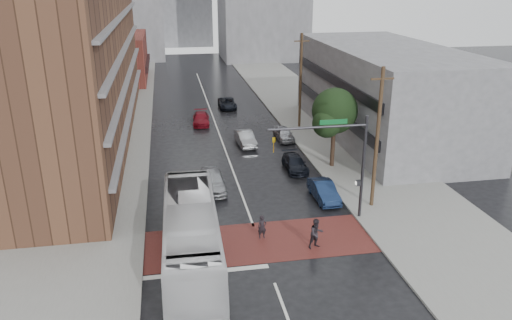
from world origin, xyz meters
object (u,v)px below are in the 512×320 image
object	(u,v)px
pedestrian_a	(262,227)
pedestrian_b	(316,234)
suv_travel	(227,103)
car_parked_far	(284,134)
car_parked_mid	(295,163)
transit_bus	(191,234)
car_travel_b	(245,139)
car_travel_a	(213,181)
car_parked_near	(324,191)
car_travel_c	(201,119)

from	to	relation	value
pedestrian_a	pedestrian_b	distance (m)	3.45
pedestrian_a	suv_travel	world-z (taller)	pedestrian_a
car_parked_far	car_parked_mid	bearing A→B (deg)	-99.29
transit_bus	car_travel_b	size ratio (longest dim) A/B	3.02
car_travel_b	suv_travel	world-z (taller)	car_travel_b
transit_bus	car_parked_mid	bearing A→B (deg)	55.24
pedestrian_a	pedestrian_b	xyz separation A→B (m)	(2.99, -1.72, 0.17)
suv_travel	car_parked_mid	bearing A→B (deg)	-81.62
car_travel_a	car_parked_near	bearing A→B (deg)	-22.56
car_travel_c	car_travel_b	bearing A→B (deg)	-61.91
pedestrian_b	suv_travel	distance (m)	34.56
car_travel_a	car_parked_mid	size ratio (longest dim) A/B	1.11
car_travel_b	car_parked_near	distance (m)	13.80
pedestrian_a	car_travel_b	xyz separation A→B (m)	(1.84, 18.13, -0.08)
transit_bus	suv_travel	distance (m)	35.37
pedestrian_b	car_travel_a	distance (m)	11.06
pedestrian_b	car_travel_a	size ratio (longest dim) A/B	0.41
pedestrian_a	pedestrian_b	world-z (taller)	pedestrian_b
transit_bus	car_travel_c	size ratio (longest dim) A/B	2.92
pedestrian_a	car_travel_c	world-z (taller)	pedestrian_a
pedestrian_a	car_parked_near	world-z (taller)	pedestrian_a
car_parked_mid	car_parked_far	world-z (taller)	car_parked_far
car_parked_mid	car_parked_far	xyz separation A→B (m)	(0.95, 8.16, 0.05)
car_travel_b	car_parked_near	xyz separation A→B (m)	(3.70, -13.30, -0.02)
pedestrian_b	car_parked_near	xyz separation A→B (m)	(2.55, 6.55, -0.27)
transit_bus	pedestrian_b	xyz separation A→B (m)	(7.46, 0.22, -0.82)
car_travel_b	car_parked_mid	bearing A→B (deg)	-70.61
suv_travel	car_travel_c	bearing A→B (deg)	-119.11
car_travel_a	suv_travel	distance (m)	25.21
suv_travel	car_parked_far	distance (m)	14.25
pedestrian_b	car_travel_c	bearing A→B (deg)	84.36
pedestrian_a	suv_travel	distance (m)	32.88
car_travel_b	car_parked_mid	distance (m)	7.78
car_parked_near	car_parked_far	world-z (taller)	car_parked_near
pedestrian_b	car_parked_mid	bearing A→B (deg)	65.87
pedestrian_a	car_travel_b	distance (m)	18.22
car_travel_c	car_parked_far	world-z (taller)	car_parked_far
suv_travel	car_travel_b	bearing A→B (deg)	-89.76
pedestrian_a	car_travel_a	world-z (taller)	car_travel_a
car_travel_c	suv_travel	world-z (taller)	car_travel_c
car_parked_near	car_parked_mid	size ratio (longest dim) A/B	0.99
transit_bus	pedestrian_a	world-z (taller)	transit_bus
suv_travel	transit_bus	bearing A→B (deg)	-99.90
car_travel_c	suv_travel	bearing A→B (deg)	64.06
pedestrian_b	car_travel_a	world-z (taller)	pedestrian_b
pedestrian_b	car_travel_b	distance (m)	19.88
pedestrian_b	car_parked_mid	size ratio (longest dim) A/B	0.46
car_parked_far	car_travel_a	bearing A→B (deg)	-128.95
pedestrian_a	pedestrian_b	bearing A→B (deg)	-36.23
transit_bus	car_parked_near	bearing A→B (deg)	35.36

